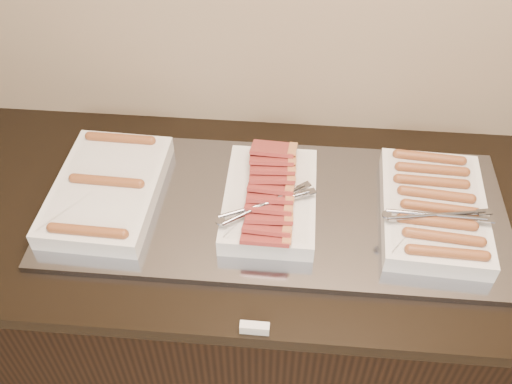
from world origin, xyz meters
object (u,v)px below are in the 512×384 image
(dish_center, at_px, (270,198))
(dish_right, at_px, (434,209))
(warming_tray, at_px, (276,209))
(dish_left, at_px, (107,189))
(counter, at_px, (265,304))

(dish_center, distance_m, dish_right, 0.42)
(warming_tray, xyz_separation_m, dish_right, (0.40, -0.00, 0.04))
(dish_right, bearing_deg, dish_left, -177.49)
(counter, relative_size, dish_right, 5.17)
(counter, bearing_deg, warming_tray, 0.00)
(warming_tray, distance_m, dish_left, 0.45)
(warming_tray, height_order, dish_right, dish_right)
(counter, xyz_separation_m, dish_center, (0.01, -0.00, 0.50))
(counter, bearing_deg, dish_right, -0.47)
(counter, height_order, warming_tray, warming_tray)
(counter, distance_m, warming_tray, 0.46)
(dish_left, bearing_deg, dish_right, 1.79)
(counter, bearing_deg, dish_center, -37.49)
(dish_center, bearing_deg, counter, 142.61)
(dish_left, bearing_deg, dish_center, 1.50)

